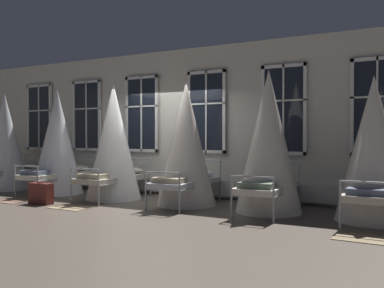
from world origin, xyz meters
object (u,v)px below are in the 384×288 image
at_px(cot_fourth, 186,145).
at_px(cot_fifth, 268,143).
at_px(cot_sixth, 373,151).
at_px(suitcase_dark, 41,193).
at_px(cot_second, 57,143).
at_px(cot_first, 5,143).
at_px(cot_third, 114,143).

relative_size(cot_fourth, cot_fifth, 0.96).
bearing_deg(cot_sixth, suitcase_dark, 103.27).
relative_size(cot_second, cot_fifth, 0.97).
height_order(cot_first, cot_sixth, cot_first).
height_order(cot_sixth, suitcase_dark, cot_sixth).
bearing_deg(cot_third, cot_fourth, -88.99).
bearing_deg(suitcase_dark, cot_fourth, 26.95).
bearing_deg(cot_second, cot_third, -92.16).
relative_size(cot_third, cot_fifth, 0.98).
bearing_deg(cot_third, cot_fifth, -89.94).
bearing_deg(cot_fourth, cot_fifth, -91.34).
distance_m(cot_first, cot_fourth, 5.50).
relative_size(cot_first, cot_third, 0.98).
relative_size(cot_second, cot_sixth, 1.07).
xyz_separation_m(cot_first, cot_third, (3.65, 0.01, 0.02)).
bearing_deg(cot_first, cot_fifth, -89.21).
relative_size(cot_third, suitcase_dark, 4.66).
height_order(cot_first, cot_second, cot_second).
xyz_separation_m(cot_first, cot_second, (1.86, 0.06, 0.01)).
relative_size(cot_first, cot_fifth, 0.96).
bearing_deg(cot_second, cot_fourth, -90.59).
xyz_separation_m(cot_first, suitcase_dark, (2.74, -1.27, -1.03)).
distance_m(cot_fourth, cot_fifth, 1.77).
bearing_deg(cot_third, suitcase_dark, 144.33).
relative_size(cot_fifth, cot_sixth, 1.10).
xyz_separation_m(cot_first, cot_fifth, (7.27, 0.05, 0.05)).
height_order(cot_third, cot_fourth, cot_third).
bearing_deg(suitcase_dark, cot_third, 55.93).
distance_m(cot_first, cot_third, 3.65).
xyz_separation_m(cot_third, suitcase_dark, (-0.91, -1.29, -1.05)).
distance_m(cot_fourth, cot_sixth, 3.58).
bearing_deg(cot_fourth, cot_second, 89.09).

